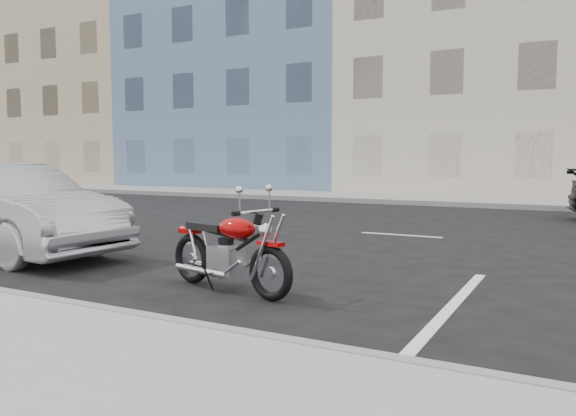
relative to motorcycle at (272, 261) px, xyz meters
The scene contains 8 objects.
ground 5.85m from the motorcycle, 73.06° to the left, with size 120.00×120.00×0.00m, color black.
sidewalk_far 14.66m from the motorcycle, 103.00° to the left, with size 80.00×3.40×0.15m, color gray.
curb_far 13.01m from the motorcycle, 104.69° to the left, with size 80.00×0.12×0.16m, color gray.
bldg_far_west 33.17m from the motorcycle, 137.99° to the left, with size 12.00×12.00×12.00m, color tan.
bldg_blue 25.83m from the motorcycle, 119.34° to the left, with size 12.00×12.00×13.00m, color slate.
bldg_cream 22.52m from the motorcycle, 90.78° to the left, with size 12.00×12.00×11.50m, color beige.
motorcycle is the anchor object (origin of this frame).
sedan_silver 5.07m from the motorcycle, behind, with size 1.50×4.32×1.42m, color #A1A3A8.
Camera 1 is at (1.15, -10.57, 1.49)m, focal length 35.00 mm.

